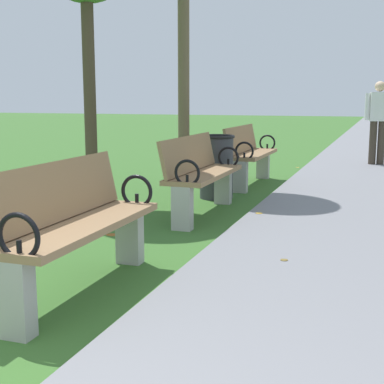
{
  "coord_description": "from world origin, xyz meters",
  "views": [
    {
      "loc": [
        1.44,
        -0.83,
        1.33
      ],
      "look_at": [
        -0.05,
        3.41,
        0.55
      ],
      "focal_mm": 51.31,
      "sensor_mm": 36.0,
      "label": 1
    }
  ],
  "objects_px": {
    "trash_bin": "(216,166)",
    "park_bench_3": "(201,173)",
    "park_bench_2": "(75,224)",
    "pedestrian_walking": "(378,118)",
    "park_bench_4": "(249,153)"
  },
  "relations": [
    {
      "from": "park_bench_2",
      "to": "trash_bin",
      "type": "xyz_separation_m",
      "value": [
        -0.15,
        3.78,
        -0.06
      ]
    },
    {
      "from": "trash_bin",
      "to": "park_bench_3",
      "type": "bearing_deg",
      "value": -82.41
    },
    {
      "from": "park_bench_2",
      "to": "park_bench_3",
      "type": "bearing_deg",
      "value": 90.0
    },
    {
      "from": "park_bench_4",
      "to": "park_bench_3",
      "type": "bearing_deg",
      "value": -90.0
    },
    {
      "from": "park_bench_4",
      "to": "trash_bin",
      "type": "relative_size",
      "value": 1.91
    },
    {
      "from": "trash_bin",
      "to": "park_bench_4",
      "type": "bearing_deg",
      "value": 83.27
    },
    {
      "from": "park_bench_4",
      "to": "park_bench_2",
      "type": "bearing_deg",
      "value": -90.0
    },
    {
      "from": "park_bench_4",
      "to": "pedestrian_walking",
      "type": "bearing_deg",
      "value": 61.13
    },
    {
      "from": "park_bench_2",
      "to": "park_bench_3",
      "type": "height_order",
      "value": "same"
    },
    {
      "from": "park_bench_2",
      "to": "pedestrian_walking",
      "type": "bearing_deg",
      "value": 77.77
    },
    {
      "from": "park_bench_3",
      "to": "trash_bin",
      "type": "xyz_separation_m",
      "value": [
        -0.15,
        1.1,
        -0.06
      ]
    },
    {
      "from": "park_bench_2",
      "to": "pedestrian_walking",
      "type": "xyz_separation_m",
      "value": [
        1.8,
        8.28,
        0.44
      ]
    },
    {
      "from": "park_bench_3",
      "to": "park_bench_4",
      "type": "bearing_deg",
      "value": 90.0
    },
    {
      "from": "pedestrian_walking",
      "to": "park_bench_3",
      "type": "bearing_deg",
      "value": -107.75
    },
    {
      "from": "park_bench_2",
      "to": "park_bench_3",
      "type": "relative_size",
      "value": 1.0
    }
  ]
}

